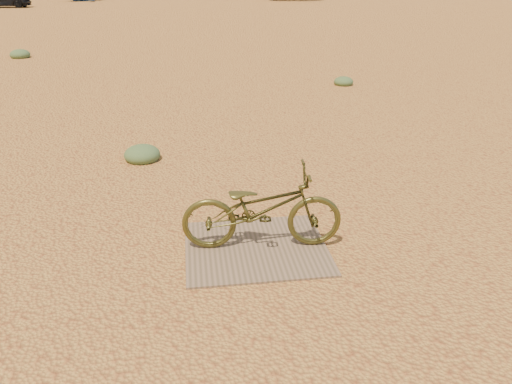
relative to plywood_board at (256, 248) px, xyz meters
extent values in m
plane|color=tan|center=(-0.12, -0.42, -0.01)|extent=(120.00, 120.00, 0.00)
cube|color=#776052|center=(0.00, 0.00, 0.00)|extent=(1.42, 1.24, 0.02)
imported|color=#44431E|center=(0.06, 0.02, 0.43)|extent=(1.62, 0.67, 0.83)
ellipsoid|color=#54714A|center=(-1.32, 2.77, -0.01)|extent=(0.53, 0.53, 0.29)
ellipsoid|color=#54714A|center=(3.17, 7.39, -0.01)|extent=(0.47, 0.47, 0.26)
ellipsoid|color=#54714A|center=(-5.77, 12.66, -0.01)|extent=(0.61, 0.61, 0.34)
camera|label=1|loc=(-0.60, -4.33, 2.59)|focal=35.00mm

